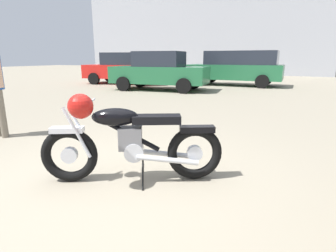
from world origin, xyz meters
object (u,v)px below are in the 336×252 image
Objects in this scene: pale_sedan_back at (123,68)px; dark_sedan_left at (160,71)px; vintage_motorcycle at (127,141)px; blue_hatchback_right at (237,67)px.

dark_sedan_left is (3.11, -1.98, 0.00)m from pale_sedan_back.
dark_sedan_left is (-3.51, 8.49, 0.34)m from vintage_motorcycle.
pale_sedan_back is 0.92× the size of blue_hatchback_right.
vintage_motorcycle is 0.40× the size of blue_hatchback_right.
blue_hatchback_right is 1.10× the size of dark_sedan_left.
vintage_motorcycle is 0.44× the size of pale_sedan_back.
vintage_motorcycle is 9.19m from dark_sedan_left.
pale_sedan_back reaches higher than vintage_motorcycle.
pale_sedan_back is 3.69m from dark_sedan_left.
blue_hatchback_right reaches higher than pale_sedan_back.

